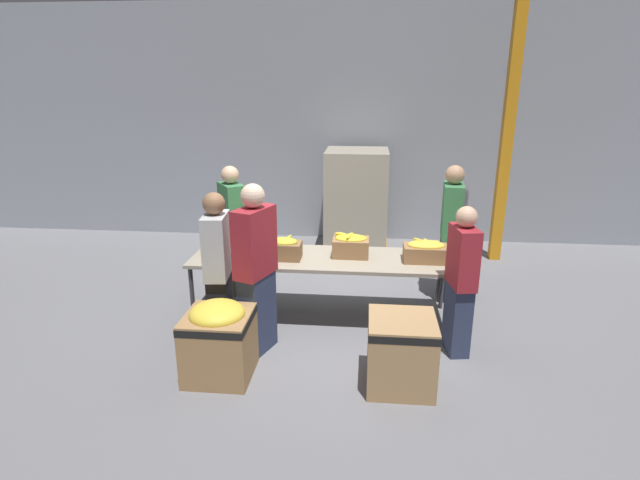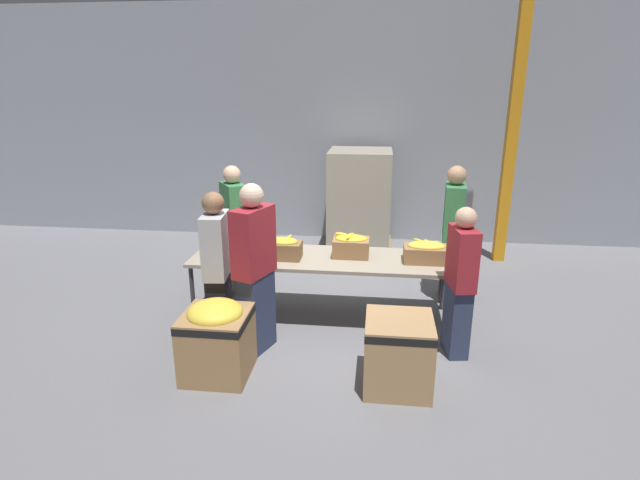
{
  "view_description": "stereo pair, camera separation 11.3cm",
  "coord_description": "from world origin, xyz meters",
  "px_view_note": "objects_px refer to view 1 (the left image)",
  "views": [
    {
      "loc": [
        0.51,
        -5.45,
        2.7
      ],
      "look_at": [
        -0.02,
        -0.09,
        1.0
      ],
      "focal_mm": 28.0,
      "sensor_mm": 36.0,
      "label": 1
    },
    {
      "loc": [
        0.62,
        -5.44,
        2.7
      ],
      "look_at": [
        -0.02,
        -0.09,
        1.0
      ],
      "focal_mm": 28.0,
      "sensor_mm": 36.0,
      "label": 2
    }
  ],
  "objects_px": {
    "volunteer_2": "(256,271)",
    "support_pillar": "(507,132)",
    "volunteer_1": "(218,273)",
    "pallet_stack_0": "(356,202)",
    "banana_box_1": "(283,248)",
    "donation_bin_0": "(219,338)",
    "banana_box_0": "(225,242)",
    "volunteer_4": "(461,282)",
    "volunteer_0": "(233,231)",
    "donation_bin_1": "(401,350)",
    "banana_box_2": "(351,245)",
    "volunteer_3": "(450,234)",
    "banana_box_3": "(426,251)",
    "sorting_table": "(322,261)"
  },
  "relations": [
    {
      "from": "volunteer_2",
      "to": "support_pillar",
      "type": "bearing_deg",
      "value": -24.13
    },
    {
      "from": "volunteer_1",
      "to": "pallet_stack_0",
      "type": "xyz_separation_m",
      "value": [
        1.33,
        3.32,
        -0.0
      ]
    },
    {
      "from": "banana_box_1",
      "to": "donation_bin_0",
      "type": "relative_size",
      "value": 0.54
    },
    {
      "from": "volunteer_1",
      "to": "pallet_stack_0",
      "type": "relative_size",
      "value": 1.0
    },
    {
      "from": "banana_box_0",
      "to": "pallet_stack_0",
      "type": "distance_m",
      "value": 2.87
    },
    {
      "from": "banana_box_0",
      "to": "volunteer_4",
      "type": "distance_m",
      "value": 2.77
    },
    {
      "from": "volunteer_0",
      "to": "donation_bin_0",
      "type": "distance_m",
      "value": 2.11
    },
    {
      "from": "banana_box_1",
      "to": "pallet_stack_0",
      "type": "xyz_separation_m",
      "value": [
        0.76,
        2.63,
        -0.06
      ]
    },
    {
      "from": "volunteer_1",
      "to": "volunteer_2",
      "type": "bearing_deg",
      "value": -103.11
    },
    {
      "from": "volunteer_0",
      "to": "volunteer_1",
      "type": "xyz_separation_m",
      "value": [
        0.24,
        -1.46,
        -0.01
      ]
    },
    {
      "from": "volunteer_2",
      "to": "volunteer_4",
      "type": "height_order",
      "value": "volunteer_2"
    },
    {
      "from": "banana_box_0",
      "to": "donation_bin_1",
      "type": "height_order",
      "value": "banana_box_0"
    },
    {
      "from": "volunteer_2",
      "to": "donation_bin_1",
      "type": "bearing_deg",
      "value": -89.11
    },
    {
      "from": "banana_box_0",
      "to": "banana_box_2",
      "type": "xyz_separation_m",
      "value": [
        1.51,
        -0.03,
        0.01
      ]
    },
    {
      "from": "banana_box_0",
      "to": "volunteer_1",
      "type": "xyz_separation_m",
      "value": [
        0.18,
        -0.88,
        -0.05
      ]
    },
    {
      "from": "banana_box_1",
      "to": "donation_bin_0",
      "type": "height_order",
      "value": "banana_box_1"
    },
    {
      "from": "volunteer_3",
      "to": "support_pillar",
      "type": "distance_m",
      "value": 2.21
    },
    {
      "from": "banana_box_1",
      "to": "banana_box_3",
      "type": "height_order",
      "value": "banana_box_1"
    },
    {
      "from": "sorting_table",
      "to": "donation_bin_0",
      "type": "relative_size",
      "value": 4.01
    },
    {
      "from": "volunteer_2",
      "to": "donation_bin_1",
      "type": "relative_size",
      "value": 2.64
    },
    {
      "from": "banana_box_3",
      "to": "pallet_stack_0",
      "type": "xyz_separation_m",
      "value": [
        -0.86,
        2.56,
        -0.05
      ]
    },
    {
      "from": "banana_box_2",
      "to": "volunteer_3",
      "type": "relative_size",
      "value": 0.24
    },
    {
      "from": "banana_box_1",
      "to": "volunteer_1",
      "type": "height_order",
      "value": "volunteer_1"
    },
    {
      "from": "banana_box_3",
      "to": "volunteer_4",
      "type": "distance_m",
      "value": 0.72
    },
    {
      "from": "volunteer_2",
      "to": "pallet_stack_0",
      "type": "relative_size",
      "value": 1.06
    },
    {
      "from": "sorting_table",
      "to": "banana_box_2",
      "type": "height_order",
      "value": "banana_box_2"
    },
    {
      "from": "volunteer_4",
      "to": "donation_bin_1",
      "type": "relative_size",
      "value": 2.32
    },
    {
      "from": "banana_box_0",
      "to": "volunteer_2",
      "type": "bearing_deg",
      "value": -57.67
    },
    {
      "from": "banana_box_0",
      "to": "banana_box_3",
      "type": "bearing_deg",
      "value": -2.97
    },
    {
      "from": "sorting_table",
      "to": "volunteer_4",
      "type": "height_order",
      "value": "volunteer_4"
    },
    {
      "from": "volunteer_0",
      "to": "volunteer_1",
      "type": "height_order",
      "value": "volunteer_0"
    },
    {
      "from": "donation_bin_1",
      "to": "donation_bin_0",
      "type": "bearing_deg",
      "value": -180.0
    },
    {
      "from": "banana_box_2",
      "to": "donation_bin_0",
      "type": "distance_m",
      "value": 1.91
    },
    {
      "from": "banana_box_2",
      "to": "pallet_stack_0",
      "type": "relative_size",
      "value": 0.25
    },
    {
      "from": "support_pillar",
      "to": "pallet_stack_0",
      "type": "distance_m",
      "value": 2.53
    },
    {
      "from": "volunteer_1",
      "to": "volunteer_3",
      "type": "xyz_separation_m",
      "value": [
        2.57,
        1.51,
        0.03
      ]
    },
    {
      "from": "volunteer_4",
      "to": "banana_box_0",
      "type": "bearing_deg",
      "value": 65.11
    },
    {
      "from": "support_pillar",
      "to": "volunteer_0",
      "type": "bearing_deg",
      "value": -156.19
    },
    {
      "from": "banana_box_0",
      "to": "banana_box_1",
      "type": "xyz_separation_m",
      "value": [
        0.75,
        -0.19,
        0.01
      ]
    },
    {
      "from": "banana_box_2",
      "to": "donation_bin_1",
      "type": "xyz_separation_m",
      "value": [
        0.53,
        -1.42,
        -0.53
      ]
    },
    {
      "from": "banana_box_1",
      "to": "pallet_stack_0",
      "type": "bearing_deg",
      "value": 73.9
    },
    {
      "from": "banana_box_0",
      "to": "volunteer_4",
      "type": "bearing_deg",
      "value": -16.16
    },
    {
      "from": "banana_box_0",
      "to": "banana_box_1",
      "type": "bearing_deg",
      "value": -14.56
    },
    {
      "from": "banana_box_2",
      "to": "donation_bin_1",
      "type": "distance_m",
      "value": 1.61
    },
    {
      "from": "banana_box_2",
      "to": "banana_box_3",
      "type": "relative_size",
      "value": 0.84
    },
    {
      "from": "banana_box_2",
      "to": "volunteer_0",
      "type": "distance_m",
      "value": 1.68
    },
    {
      "from": "volunteer_3",
      "to": "pallet_stack_0",
      "type": "height_order",
      "value": "volunteer_3"
    },
    {
      "from": "volunteer_2",
      "to": "volunteer_1",
      "type": "bearing_deg",
      "value": 103.74
    },
    {
      "from": "banana_box_1",
      "to": "volunteer_4",
      "type": "xyz_separation_m",
      "value": [
        1.91,
        -0.58,
        -0.11
      ]
    },
    {
      "from": "banana_box_0",
      "to": "support_pillar",
      "type": "relative_size",
      "value": 0.1
    }
  ]
}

